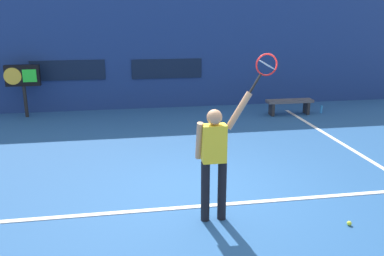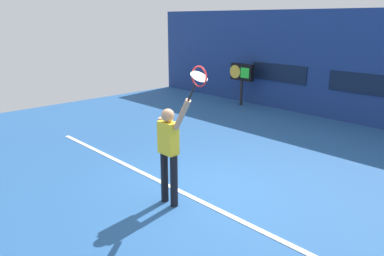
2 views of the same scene
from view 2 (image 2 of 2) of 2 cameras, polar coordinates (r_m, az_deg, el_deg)
ground_plane at (r=7.09m, az=2.62°, el=-9.50°), size 18.00×18.00×0.00m
back_wall at (r=12.16m, az=25.35°, el=8.21°), size 18.00×0.20×3.38m
sponsor_banner_center at (r=12.11m, az=24.88°, el=6.10°), size 2.20×0.03×0.60m
sponsor_banner_portside at (r=13.50m, az=13.02°, el=8.20°), size 2.20×0.03×0.60m
court_baseline at (r=6.82m, az=0.08°, el=-10.54°), size 10.00×0.10×0.01m
tennis_player at (r=6.25m, az=-3.53°, el=-3.15°), size 0.78×0.31×1.93m
tennis_racket at (r=5.43m, az=0.95°, el=7.58°), size 0.46×0.27×0.61m
scoreboard_clock at (r=13.80m, az=7.61°, el=8.21°), size 0.96×0.20×1.52m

